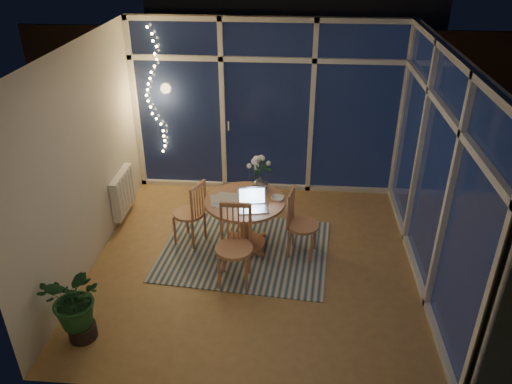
# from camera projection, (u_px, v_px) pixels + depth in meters

# --- Properties ---
(floor) EXTENTS (4.00, 4.00, 0.00)m
(floor) POSITION_uv_depth(u_px,v_px,m) (256.00, 261.00, 6.21)
(floor) COLOR olive
(floor) RESTS_ON ground
(ceiling) EXTENTS (4.00, 4.00, 0.00)m
(ceiling) POSITION_uv_depth(u_px,v_px,m) (256.00, 50.00, 4.96)
(ceiling) COLOR white
(ceiling) RESTS_ON wall_back
(wall_back) EXTENTS (4.00, 0.04, 2.60)m
(wall_back) POSITION_uv_depth(u_px,v_px,m) (267.00, 108.00, 7.34)
(wall_back) COLOR beige
(wall_back) RESTS_ON floor
(wall_front) EXTENTS (4.00, 0.04, 2.60)m
(wall_front) POSITION_uv_depth(u_px,v_px,m) (235.00, 280.00, 3.84)
(wall_front) COLOR beige
(wall_front) RESTS_ON floor
(wall_left) EXTENTS (0.04, 4.00, 2.60)m
(wall_left) POSITION_uv_depth(u_px,v_px,m) (83.00, 161.00, 5.73)
(wall_left) COLOR beige
(wall_left) RESTS_ON floor
(wall_right) EXTENTS (0.04, 4.00, 2.60)m
(wall_right) POSITION_uv_depth(u_px,v_px,m) (439.00, 174.00, 5.45)
(wall_right) COLOR beige
(wall_right) RESTS_ON floor
(window_wall_back) EXTENTS (4.00, 0.10, 2.60)m
(window_wall_back) POSITION_uv_depth(u_px,v_px,m) (267.00, 109.00, 7.30)
(window_wall_back) COLOR silver
(window_wall_back) RESTS_ON floor
(window_wall_right) EXTENTS (0.10, 4.00, 2.60)m
(window_wall_right) POSITION_uv_depth(u_px,v_px,m) (435.00, 173.00, 5.45)
(window_wall_right) COLOR silver
(window_wall_right) RESTS_ON floor
(radiator) EXTENTS (0.10, 0.70, 0.58)m
(radiator) POSITION_uv_depth(u_px,v_px,m) (123.00, 192.00, 6.94)
(radiator) COLOR silver
(radiator) RESTS_ON wall_left
(fairy_lights) EXTENTS (0.24, 0.10, 1.85)m
(fairy_lights) POSITION_uv_depth(u_px,v_px,m) (154.00, 93.00, 7.24)
(fairy_lights) COLOR #F0C360
(fairy_lights) RESTS_ON window_wall_back
(garden_patio) EXTENTS (12.00, 6.00, 0.10)m
(garden_patio) POSITION_uv_depth(u_px,v_px,m) (299.00, 123.00, 10.58)
(garden_patio) COLOR black
(garden_patio) RESTS_ON ground
(garden_fence) EXTENTS (11.00, 0.08, 1.80)m
(garden_fence) POSITION_uv_depth(u_px,v_px,m) (277.00, 72.00, 10.59)
(garden_fence) COLOR #312112
(garden_fence) RESTS_ON ground
(garden_shrubs) EXTENTS (0.90, 0.90, 0.90)m
(garden_shrubs) POSITION_uv_depth(u_px,v_px,m) (227.00, 126.00, 9.02)
(garden_shrubs) COLOR black
(garden_shrubs) RESTS_ON ground
(rug) EXTENTS (2.24, 1.86, 0.01)m
(rug) POSITION_uv_depth(u_px,v_px,m) (245.00, 250.00, 6.41)
(rug) COLOR beige
(rug) RESTS_ON floor
(dining_table) EXTENTS (1.09, 1.09, 0.69)m
(dining_table) POSITION_uv_depth(u_px,v_px,m) (245.00, 224.00, 6.34)
(dining_table) COLOR #AD6F4E
(dining_table) RESTS_ON floor
(chair_left) EXTENTS (0.54, 0.54, 0.90)m
(chair_left) POSITION_uv_depth(u_px,v_px,m) (189.00, 212.00, 6.39)
(chair_left) COLOR #AD6F4E
(chair_left) RESTS_ON floor
(chair_right) EXTENTS (0.49, 0.49, 0.90)m
(chair_right) POSITION_uv_depth(u_px,v_px,m) (303.00, 224.00, 6.13)
(chair_right) COLOR #AD6F4E
(chair_right) RESTS_ON floor
(chair_front) EXTENTS (0.46, 0.46, 0.98)m
(chair_front) POSITION_uv_depth(u_px,v_px,m) (234.00, 247.00, 5.63)
(chair_front) COLOR #AD6F4E
(chair_front) RESTS_ON floor
(laptop) EXTENTS (0.39, 0.35, 0.25)m
(laptop) POSITION_uv_depth(u_px,v_px,m) (253.00, 200.00, 5.91)
(laptop) COLOR silver
(laptop) RESTS_ON dining_table
(flower_vase) EXTENTS (0.22, 0.22, 0.21)m
(flower_vase) POSITION_uv_depth(u_px,v_px,m) (260.00, 183.00, 6.35)
(flower_vase) COLOR silver
(flower_vase) RESTS_ON dining_table
(bowl) EXTENTS (0.16, 0.16, 0.04)m
(bowl) POSITION_uv_depth(u_px,v_px,m) (277.00, 198.00, 6.17)
(bowl) COLOR silver
(bowl) RESTS_ON dining_table
(newspapers) EXTENTS (0.43, 0.36, 0.02)m
(newspapers) POSITION_uv_depth(u_px,v_px,m) (229.00, 200.00, 6.15)
(newspapers) COLOR silver
(newspapers) RESTS_ON dining_table
(phone) EXTENTS (0.13, 0.11, 0.01)m
(phone) POSITION_uv_depth(u_px,v_px,m) (248.00, 203.00, 6.09)
(phone) COLOR black
(phone) RESTS_ON dining_table
(potted_plant) EXTENTS (0.67, 0.62, 0.76)m
(potted_plant) POSITION_uv_depth(u_px,v_px,m) (78.00, 308.00, 4.90)
(potted_plant) COLOR #1A4A24
(potted_plant) RESTS_ON floor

